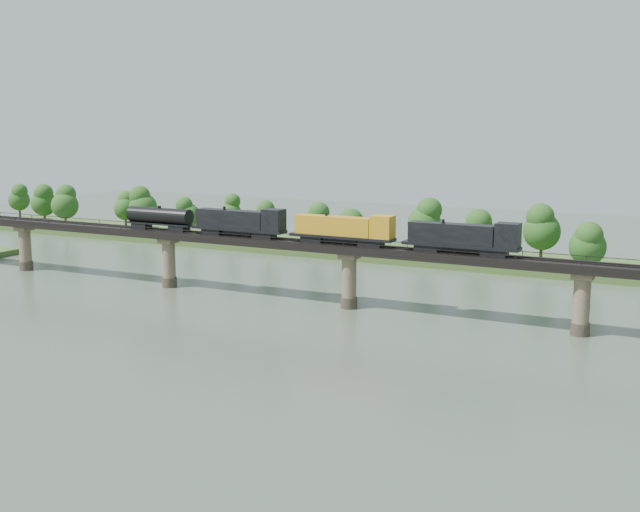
% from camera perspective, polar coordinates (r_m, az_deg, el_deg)
% --- Properties ---
extents(ground, '(400.00, 400.00, 0.00)m').
position_cam_1_polar(ground, '(118.44, -4.17, -6.70)').
color(ground, '#384838').
rests_on(ground, ground).
extents(far_bank, '(300.00, 24.00, 1.60)m').
position_cam_1_polar(far_bank, '(194.05, 9.01, -0.08)').
color(far_bank, '#324E1F').
rests_on(far_bank, ground).
extents(bridge, '(236.00, 30.00, 11.50)m').
position_cam_1_polar(bridge, '(142.83, 2.09, -1.58)').
color(bridge, '#473A2D').
rests_on(bridge, ground).
extents(bridge_superstructure, '(220.00, 4.90, 0.75)m').
position_cam_1_polar(bridge_superstructure, '(141.73, 2.10, 0.93)').
color(bridge_superstructure, black).
rests_on(bridge_superstructure, bridge).
extents(far_treeline, '(289.06, 17.54, 13.60)m').
position_cam_1_polar(far_treeline, '(191.40, 6.32, 2.27)').
color(far_treeline, '#382619').
rests_on(far_treeline, far_bank).
extents(freight_train, '(79.90, 3.11, 5.50)m').
position_cam_1_polar(freight_train, '(145.21, -0.96, 2.08)').
color(freight_train, black).
rests_on(freight_train, bridge).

